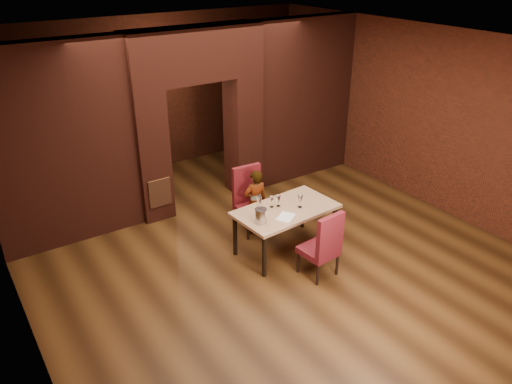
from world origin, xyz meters
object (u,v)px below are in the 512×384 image
(wine_bucket, at_px, (261,216))
(wine_glass_a, at_px, (272,202))
(potted_plant, at_px, (285,204))
(dining_table, at_px, (285,229))
(water_bottle, at_px, (259,204))
(chair_near, at_px, (319,243))
(wine_glass_b, at_px, (278,201))
(person_seated, at_px, (255,202))
(chair_far, at_px, (253,201))
(wine_glass_c, at_px, (300,201))

(wine_bucket, bearing_deg, wine_glass_a, 36.36)
(potted_plant, bearing_deg, dining_table, -126.54)
(wine_glass_a, bearing_deg, water_bottle, -170.07)
(dining_table, xyz_separation_m, wine_bucket, (-0.57, -0.14, 0.48))
(chair_near, height_order, potted_plant, chair_near)
(wine_glass_b, relative_size, potted_plant, 0.40)
(wine_glass_a, bearing_deg, person_seated, 83.65)
(chair_far, height_order, wine_glass_c, chair_far)
(potted_plant, bearing_deg, person_seated, -166.70)
(dining_table, distance_m, chair_near, 0.81)
(chair_far, height_order, water_bottle, chair_far)
(person_seated, distance_m, wine_glass_c, 0.89)
(wine_glass_a, xyz_separation_m, wine_glass_c, (0.36, -0.25, 0.01))
(wine_glass_b, distance_m, wine_bucket, 0.58)
(dining_table, distance_m, chair_far, 0.81)
(wine_glass_c, bearing_deg, chair_near, -105.84)
(person_seated, bearing_deg, wine_glass_a, 90.16)
(chair_far, xyz_separation_m, person_seated, (0.00, -0.07, 0.01))
(wine_bucket, xyz_separation_m, water_bottle, (0.14, 0.26, 0.04))
(chair_far, bearing_deg, chair_near, -82.52)
(dining_table, bearing_deg, chair_far, 93.13)
(chair_far, bearing_deg, wine_glass_b, -82.41)
(wine_glass_a, bearing_deg, wine_glass_c, -34.49)
(wine_glass_b, height_order, wine_glass_c, wine_glass_c)
(water_bottle, bearing_deg, dining_table, -15.17)
(wine_bucket, bearing_deg, dining_table, 14.17)
(wine_bucket, height_order, water_bottle, water_bottle)
(person_seated, bearing_deg, wine_glass_b, 100.48)
(person_seated, distance_m, wine_glass_b, 0.64)
(chair_near, relative_size, wine_bucket, 4.77)
(dining_table, height_order, wine_glass_c, wine_glass_c)
(person_seated, height_order, wine_glass_c, person_seated)
(chair_near, bearing_deg, dining_table, -94.68)
(wine_glass_b, xyz_separation_m, water_bottle, (-0.37, -0.01, 0.06))
(chair_far, xyz_separation_m, chair_near, (0.10, -1.58, -0.03))
(chair_far, height_order, person_seated, person_seated)
(person_seated, relative_size, wine_bucket, 5.15)
(person_seated, bearing_deg, wine_bucket, 67.47)
(wine_glass_b, bearing_deg, water_bottle, -177.72)
(wine_glass_c, relative_size, wine_bucket, 0.93)
(wine_glass_c, bearing_deg, water_bottle, 162.33)
(wine_glass_a, distance_m, wine_bucket, 0.51)
(person_seated, bearing_deg, chair_far, -81.80)
(wine_glass_c, bearing_deg, dining_table, 157.45)
(wine_glass_b, distance_m, wine_glass_c, 0.34)
(dining_table, relative_size, chair_near, 1.50)
(wine_glass_b, bearing_deg, potted_plant, 46.95)
(chair_far, bearing_deg, water_bottle, -112.19)
(dining_table, height_order, chair_far, chair_far)
(chair_far, distance_m, person_seated, 0.07)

